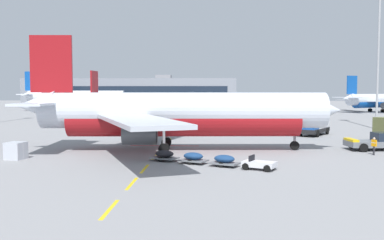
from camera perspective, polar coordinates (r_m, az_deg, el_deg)
name	(u,v)px	position (r m, az deg, el deg)	size (l,w,h in m)	color
ground	(318,132)	(70.10, 16.25, -1.49)	(400.00, 400.00, 0.00)	gray
apron_paint_markings	(176,133)	(65.74, -2.17, -1.68)	(8.00, 95.51, 0.01)	yellow
airliner_foreground	(178,114)	(46.23, -1.80, 0.85)	(34.79, 34.57, 12.20)	silver
pushback_tug	(377,142)	(50.80, 23.18, -2.64)	(6.24, 3.63, 2.08)	slate
airliner_mid_left	(380,100)	(140.35, 23.42, 2.38)	(28.34, 26.67, 10.55)	silver
airliner_far_center	(112,105)	(94.61, -10.50, 1.94)	(28.53, 28.72, 10.07)	silver
airliner_far_right	(74,98)	(143.60, -15.22, 2.83)	(35.31, 35.27, 12.42)	silver
fuel_service_truck	(315,124)	(64.58, 15.84, -0.47)	(5.67, 7.23, 3.14)	black
baggage_train	(209,159)	(37.50, 2.22, -5.12)	(11.04, 6.46, 1.14)	silver
ground_crew_worker	(374,145)	(46.75, 22.80, -3.03)	(0.43, 0.67, 1.76)	#232328
uld_cargo_container	(16,151)	(43.78, -22.14, -3.75)	(1.91, 1.88, 1.60)	#B7BCC6
apron_light_mast_far	(379,17)	(78.76, 23.40, 12.28)	(1.80, 1.80, 30.11)	slate
terminal_satellite	(134,93)	(175.66, -7.66, 3.58)	(80.58, 27.40, 12.49)	gray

